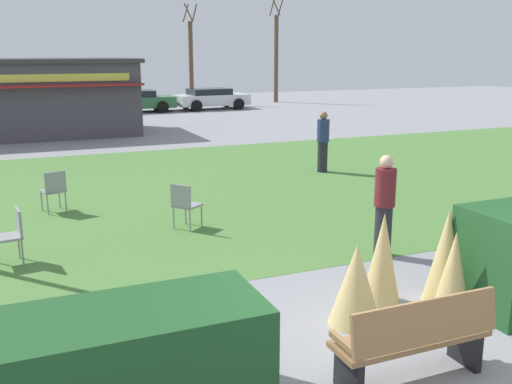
{
  "coord_description": "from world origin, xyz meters",
  "views": [
    {
      "loc": [
        -3.46,
        -4.3,
        3.3
      ],
      "look_at": [
        0.04,
        4.01,
        1.12
      ],
      "focal_mm": 40.83,
      "sensor_mm": 36.0,
      "label": 1
    }
  ],
  "objects": [
    {
      "name": "ground_plane",
      "position": [
        0.0,
        0.0,
        0.0
      ],
      "size": [
        80.0,
        80.0,
        0.0
      ],
      "primitive_type": "plane",
      "color": "gray"
    },
    {
      "name": "lawn_patch",
      "position": [
        0.0,
        9.16,
        0.0
      ],
      "size": [
        36.0,
        12.0,
        0.01
      ],
      "primitive_type": "cube",
      "color": "#4C7A38",
      "rests_on": "ground_plane"
    },
    {
      "name": "park_bench",
      "position": [
        0.11,
        0.01,
        0.48
      ],
      "size": [
        1.7,
        0.53,
        0.95
      ],
      "color": "olive",
      "rests_on": "ground_plane"
    },
    {
      "name": "hedge_left",
      "position": [
        -2.81,
        0.49,
        0.54
      ],
      "size": [
        2.74,
        1.1,
        1.08
      ],
      "primitive_type": "cube",
      "color": "#1E4C23",
      "rests_on": "ground_plane"
    },
    {
      "name": "ornamental_grass_behind_left",
      "position": [
        1.73,
        1.47,
        0.65
      ],
      "size": [
        0.56,
        0.56,
        1.3
      ],
      "primitive_type": "cone",
      "color": "tan",
      "rests_on": "ground_plane"
    },
    {
      "name": "ornamental_grass_behind_right",
      "position": [
        0.26,
        1.37,
        0.52
      ],
      "size": [
        0.66,
        0.66,
        1.03
      ],
      "primitive_type": "cone",
      "color": "tan",
      "rests_on": "ground_plane"
    },
    {
      "name": "ornamental_grass_behind_center",
      "position": [
        0.94,
        1.79,
        0.62
      ],
      "size": [
        0.51,
        0.51,
        1.24
      ],
      "primitive_type": "cone",
      "color": "tan",
      "rests_on": "ground_plane"
    },
    {
      "name": "ornamental_grass_behind_far",
      "position": [
        1.53,
        1.1,
        0.56
      ],
      "size": [
        0.5,
        0.5,
        1.11
      ],
      "primitive_type": "cone",
      "color": "tan",
      "rests_on": "ground_plane"
    },
    {
      "name": "food_kiosk",
      "position": [
        -3.25,
        20.72,
        1.52
      ],
      "size": [
        9.49,
        4.79,
        3.02
      ],
      "color": "#47424C",
      "rests_on": "ground_plane"
    },
    {
      "name": "cafe_chair_west",
      "position": [
        -2.76,
        8.2,
        0.53
      ],
      "size": [
        0.54,
        0.54,
        0.89
      ],
      "color": "gray",
      "rests_on": "ground_plane"
    },
    {
      "name": "cafe_chair_east",
      "position": [
        -3.6,
        5.28,
        0.53
      ],
      "size": [
        0.49,
        0.49,
        0.89
      ],
      "color": "gray",
      "rests_on": "ground_plane"
    },
    {
      "name": "cafe_chair_center",
      "position": [
        -0.59,
        5.99,
        0.53
      ],
      "size": [
        0.62,
        0.62,
        0.89
      ],
      "color": "gray",
      "rests_on": "ground_plane"
    },
    {
      "name": "person_strolling",
      "position": [
        4.48,
        9.75,
        0.86
      ],
      "size": [
        0.34,
        0.34,
        1.69
      ],
      "rotation": [
        0.0,
        0.0,
        0.37
      ],
      "color": "#23232D",
      "rests_on": "ground_plane"
    },
    {
      "name": "person_standing",
      "position": [
        2.02,
        3.31,
        0.86
      ],
      "size": [
        0.34,
        0.34,
        1.69
      ],
      "rotation": [
        0.0,
        0.0,
        1.02
      ],
      "color": "#23232D",
      "rests_on": "ground_plane"
    },
    {
      "name": "parked_car_west_slot",
      "position": [
        -2.6,
        28.2,
        0.64
      ],
      "size": [
        4.26,
        2.16,
        1.2
      ],
      "color": "#B7BABF",
      "rests_on": "ground_plane"
    },
    {
      "name": "parked_car_center_slot",
      "position": [
        2.97,
        28.2,
        0.64
      ],
      "size": [
        4.26,
        2.18,
        1.2
      ],
      "color": "#2D6638",
      "rests_on": "ground_plane"
    },
    {
      "name": "parked_car_east_slot",
      "position": [
        7.4,
        28.19,
        0.64
      ],
      "size": [
        4.3,
        2.25,
        1.2
      ],
      "color": "silver",
      "rests_on": "ground_plane"
    },
    {
      "name": "tree_left_bg",
      "position": [
        12.94,
        31.21,
        2.95
      ],
      "size": [
        0.91,
        0.96,
        6.62
      ],
      "color": "brown",
      "rests_on": "ground_plane"
    },
    {
      "name": "tree_right_bg",
      "position": [
        7.36,
        31.94,
        2.72
      ],
      "size": [
        0.91,
        0.96,
        6.17
      ],
      "color": "brown",
      "rests_on": "ground_plane"
    }
  ]
}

